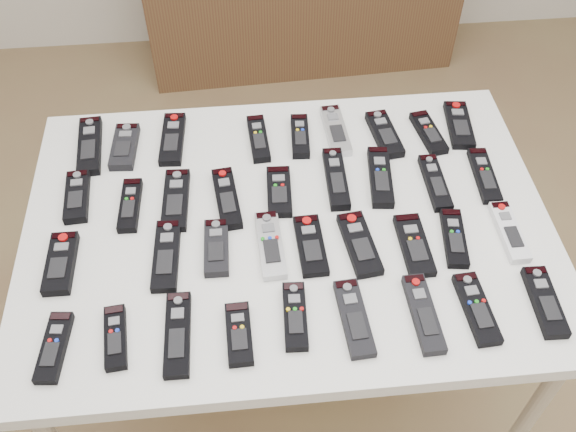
{
  "coord_description": "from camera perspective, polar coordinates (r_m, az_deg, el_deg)",
  "views": [
    {
      "loc": [
        -0.19,
        -0.94,
        1.94
      ],
      "look_at": [
        -0.09,
        0.04,
        0.8
      ],
      "focal_mm": 40.0,
      "sensor_mm": 36.0,
      "label": 1
    }
  ],
  "objects": [
    {
      "name": "remote_32",
      "position": [
        1.36,
        5.9,
        -9.01
      ],
      "size": [
        0.06,
        0.19,
        0.02
      ],
      "primitive_type": "cube",
      "rotation": [
        0.0,
        0.0,
        0.06
      ],
      "color": "black",
      "rests_on": "table"
    },
    {
      "name": "remote_7",
      "position": [
        1.77,
        12.38,
        7.23
      ],
      "size": [
        0.07,
        0.16,
        0.02
      ],
      "primitive_type": "cube",
      "rotation": [
        0.0,
        0.0,
        0.15
      ],
      "color": "black",
      "rests_on": "table"
    },
    {
      "name": "remote_13",
      "position": [
        1.57,
        -0.8,
        2.18
      ],
      "size": [
        0.07,
        0.16,
        0.02
      ],
      "primitive_type": "cube",
      "rotation": [
        0.0,
        0.0,
        -0.05
      ],
      "color": "black",
      "rests_on": "table"
    },
    {
      "name": "remote_29",
      "position": [
        1.35,
        -9.78,
        -10.31
      ],
      "size": [
        0.05,
        0.2,
        0.02
      ],
      "primitive_type": "cube",
      "rotation": [
        0.0,
        0.0,
        -0.02
      ],
      "color": "black",
      "rests_on": "table"
    },
    {
      "name": "remote_10",
      "position": [
        1.59,
        -13.86,
        0.94
      ],
      "size": [
        0.05,
        0.16,
        0.02
      ],
      "primitive_type": "cube",
      "rotation": [
        0.0,
        0.0,
        -0.04
      ],
      "color": "black",
      "rests_on": "table"
    },
    {
      "name": "remote_1",
      "position": [
        1.74,
        -14.32,
        5.99
      ],
      "size": [
        0.07,
        0.16,
        0.02
      ],
      "primitive_type": "cube",
      "rotation": [
        0.0,
        0.0,
        -0.06
      ],
      "color": "black",
      "rests_on": "table"
    },
    {
      "name": "remote_24",
      "position": [
        1.49,
        11.15,
        -2.55
      ],
      "size": [
        0.06,
        0.17,
        0.02
      ],
      "primitive_type": "cube",
      "rotation": [
        0.0,
        0.0,
        0.02
      ],
      "color": "black",
      "rests_on": "table"
    },
    {
      "name": "remote_3",
      "position": [
        1.71,
        -2.64,
        6.88
      ],
      "size": [
        0.05,
        0.17,
        0.02
      ],
      "primitive_type": "cube",
      "rotation": [
        0.0,
        0.0,
        0.05
      ],
      "color": "black",
      "rests_on": "table"
    },
    {
      "name": "remote_33",
      "position": [
        1.39,
        11.95,
        -8.49
      ],
      "size": [
        0.05,
        0.19,
        0.02
      ],
      "primitive_type": "cube",
      "rotation": [
        0.0,
        0.0,
        0.03
      ],
      "color": "black",
      "rests_on": "table"
    },
    {
      "name": "remote_25",
      "position": [
        1.53,
        14.55,
        -1.91
      ],
      "size": [
        0.07,
        0.17,
        0.02
      ],
      "primitive_type": "cube",
      "rotation": [
        0.0,
        0.0,
        -0.13
      ],
      "color": "black",
      "rests_on": "table"
    },
    {
      "name": "table",
      "position": [
        1.57,
        0.0,
        -1.86
      ],
      "size": [
        1.25,
        0.88,
        0.78
      ],
      "color": "white",
      "rests_on": "ground"
    },
    {
      "name": "remote_0",
      "position": [
        1.77,
        -17.21,
        5.98
      ],
      "size": [
        0.07,
        0.21,
        0.02
      ],
      "primitive_type": "cube",
      "rotation": [
        0.0,
        0.0,
        0.07
      ],
      "color": "black",
      "rests_on": "table"
    },
    {
      "name": "remote_8",
      "position": [
        1.81,
        14.97,
        7.83
      ],
      "size": [
        0.08,
        0.18,
        0.02
      ],
      "primitive_type": "cube",
      "rotation": [
        0.0,
        0.0,
        -0.11
      ],
      "color": "black",
      "rests_on": "table"
    },
    {
      "name": "remote_12",
      "position": [
        1.56,
        -5.46,
        1.57
      ],
      "size": [
        0.07,
        0.19,
        0.02
      ],
      "primitive_type": "cube",
      "rotation": [
        0.0,
        0.0,
        0.11
      ],
      "color": "black",
      "rests_on": "table"
    },
    {
      "name": "remote_34",
      "position": [
        1.42,
        16.42,
        -7.9
      ],
      "size": [
        0.06,
        0.18,
        0.02
      ],
      "primitive_type": "cube",
      "rotation": [
        0.0,
        0.0,
        0.06
      ],
      "color": "black",
      "rests_on": "table"
    },
    {
      "name": "remote_18",
      "position": [
        1.52,
        -19.55,
        -3.97
      ],
      "size": [
        0.06,
        0.16,
        0.02
      ],
      "primitive_type": "cube",
      "rotation": [
        0.0,
        0.0,
        -0.01
      ],
      "color": "black",
      "rests_on": "table"
    },
    {
      "name": "remote_22",
      "position": [
        1.47,
        2.03,
        -2.63
      ],
      "size": [
        0.07,
        0.17,
        0.02
      ],
      "primitive_type": "cube",
      "rotation": [
        0.0,
        0.0,
        0.03
      ],
      "color": "black",
      "rests_on": "table"
    },
    {
      "name": "remote_35",
      "position": [
        1.48,
        21.86,
        -7.09
      ],
      "size": [
        0.06,
        0.17,
        0.02
      ],
      "primitive_type": "cube",
      "rotation": [
        0.0,
        0.0,
        -0.04
      ],
      "color": "black",
      "rests_on": "table"
    },
    {
      "name": "remote_23",
      "position": [
        1.47,
        6.37,
        -2.49
      ],
      "size": [
        0.08,
        0.18,
        0.02
      ],
      "primitive_type": "cube",
      "rotation": [
        0.0,
        0.0,
        0.12
      ],
      "color": "black",
      "rests_on": "table"
    },
    {
      "name": "remote_16",
      "position": [
        1.64,
        12.94,
        2.92
      ],
      "size": [
        0.05,
        0.18,
        0.02
      ],
      "primitive_type": "cube",
      "rotation": [
        0.0,
        0.0,
        0.0
      ],
      "color": "black",
      "rests_on": "table"
    },
    {
      "name": "remote_21",
      "position": [
        1.47,
        -1.57,
        -2.58
      ],
      "size": [
        0.06,
        0.19,
        0.02
      ],
      "primitive_type": "cube",
      "rotation": [
        0.0,
        0.0,
        0.04
      ],
      "color": "#B7B7BC",
      "rests_on": "table"
    },
    {
      "name": "remote_28",
      "position": [
        1.38,
        -15.08,
        -10.39
      ],
      "size": [
        0.06,
        0.15,
        0.02
      ],
      "primitive_type": "cube",
      "rotation": [
        0.0,
        0.0,
        0.1
      ],
      "color": "black",
      "rests_on": "table"
    },
    {
      "name": "remote_11",
      "position": [
        1.58,
        -9.94,
        1.42
      ],
      "size": [
        0.07,
        0.19,
        0.02
      ],
      "primitive_type": "cube",
      "rotation": [
        0.0,
        0.0,
        -0.05
      ],
      "color": "black",
      "rests_on": "table"
    },
    {
      "name": "remote_26",
      "position": [
        1.58,
        19.07,
        -1.33
      ],
      "size": [
        0.05,
        0.17,
        0.02
      ],
      "primitive_type": "cube",
      "rotation": [
        0.0,
        0.0,
        0.0
      ],
      "color": "silver",
      "rests_on": "table"
    },
    {
      "name": "remote_31",
      "position": [
        1.35,
        0.64,
        -8.89
      ],
      "size": [
        0.06,
        0.16,
        0.02
      ],
      "primitive_type": "cube",
      "rotation": [
        0.0,
        0.0,
        -0.05
      ],
      "color": "black",
      "rests_on": "table"
    },
    {
      "name": "remote_30",
      "position": [
        1.34,
        -4.37,
        -10.42
      ],
      "size": [
        0.05,
        0.14,
        0.02
      ],
      "primitive_type": "cube",
      "rotation": [
        0.0,
        0.0,
        0.02
      ],
      "color": "black",
      "rests_on": "table"
    },
    {
      "name": "ground",
      "position": [
        2.17,
        2.67,
        -14.56
      ],
      "size": [
        4.0,
        4.0,
        0.0
      ],
      "primitive_type": "plane",
      "color": "brown",
      "rests_on": "ground"
    },
    {
      "name": "remote_4",
      "position": [
        1.72,
        1.08,
        7.11
      ],
      "size": [
        0.06,
        0.16,
        0.02
      ],
      "primitive_type": "cube",
      "rotation": [
        0.0,
        0.0,
        -0.07
      ],
      "color": "black",
      "rests_on": "table"
    },
    {
      "name": "remote_19",
      "position": [
        1.47,
        -10.76,
        -3.46
      ],
      "size": [
        0.06,
        0.19,
        0.02
      ],
      "primitive_type": "cube",
      "rotation": [
        0.0,
        0.0,
        -0.04
      ],
      "color": "black",
      "rests_on": "table"
    },
    {
      "name": "remote_15",
      "position": [
        1.62,
        8.21,
        3.47
      ],
      "size": [
        0.07,
        0.2,
        0.02
      ],
      "primitive_type": "cube",
      "rotation": [
        0.0,
        0.0,
        -0.11
      ],
      "color": "black",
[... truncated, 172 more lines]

